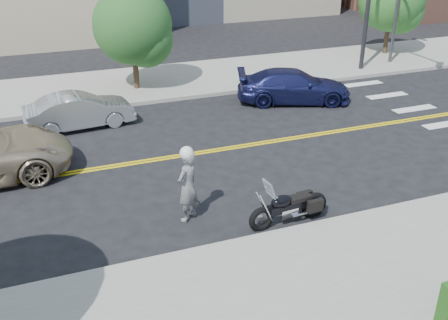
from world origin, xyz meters
name	(u,v)px	position (x,y,z in m)	size (l,w,h in m)	color
ground_plane	(199,153)	(0.00, 0.00, 0.00)	(120.00, 120.00, 0.00)	black
sidewalk_near	(320,303)	(0.00, -7.50, 0.07)	(60.00, 5.00, 0.15)	#9E9B91
sidewalk_far	(145,84)	(0.00, 7.50, 0.07)	(60.00, 5.00, 0.15)	#9E9B91
motorcyclist	(188,184)	(-1.43, -3.58, 0.97)	(0.80, 0.75, 1.96)	#A7A7AC
motorcycle	(290,200)	(0.80, -4.60, 0.63)	(2.09, 0.63, 1.27)	black
parked_car_silver	(80,111)	(-3.18, 3.51, 0.61)	(1.29, 3.69, 1.22)	#A6AAAD
parked_car_blue	(294,86)	(5.04, 3.31, 0.64)	(1.80, 4.42, 1.28)	navy
tree_far_a	(132,25)	(-0.48, 6.80, 2.73)	(3.16, 3.16, 4.32)	#382619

